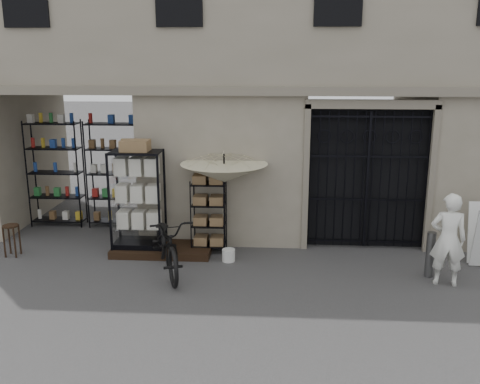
# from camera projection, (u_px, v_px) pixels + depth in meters

# --- Properties ---
(ground) EXTENTS (80.00, 80.00, 0.00)m
(ground) POSITION_uv_depth(u_px,v_px,m) (281.00, 288.00, 9.28)
(ground) COLOR black
(ground) RESTS_ON ground
(main_building) EXTENTS (14.00, 4.00, 9.00)m
(main_building) POSITION_uv_depth(u_px,v_px,m) (283.00, 29.00, 12.06)
(main_building) COLOR gray
(main_building) RESTS_ON ground
(shop_recess) EXTENTS (3.00, 1.70, 3.00)m
(shop_recess) POSITION_uv_depth(u_px,v_px,m) (79.00, 168.00, 11.91)
(shop_recess) COLOR black
(shop_recess) RESTS_ON ground
(shop_shelving) EXTENTS (2.70, 0.50, 2.50)m
(shop_shelving) POSITION_uv_depth(u_px,v_px,m) (85.00, 174.00, 12.46)
(shop_shelving) COLOR black
(shop_shelving) RESTS_ON ground
(iron_gate) EXTENTS (2.50, 0.21, 3.00)m
(iron_gate) POSITION_uv_depth(u_px,v_px,m) (366.00, 177.00, 11.01)
(iron_gate) COLOR black
(iron_gate) RESTS_ON ground
(step_platform) EXTENTS (2.00, 0.90, 0.15)m
(step_platform) POSITION_uv_depth(u_px,v_px,m) (162.00, 249.00, 10.92)
(step_platform) COLOR black
(step_platform) RESTS_ON ground
(display_cabinet) EXTENTS (1.10, 0.83, 2.12)m
(display_cabinet) POSITION_uv_depth(u_px,v_px,m) (138.00, 204.00, 10.69)
(display_cabinet) COLOR black
(display_cabinet) RESTS_ON step_platform
(wire_rack) EXTENTS (0.78, 0.66, 1.53)m
(wire_rack) POSITION_uv_depth(u_px,v_px,m) (209.00, 216.00, 10.86)
(wire_rack) COLOR black
(wire_rack) RESTS_ON ground
(market_umbrella) EXTENTS (1.89, 1.91, 2.46)m
(market_umbrella) POSITION_uv_depth(u_px,v_px,m) (224.00, 168.00, 10.54)
(market_umbrella) COLOR black
(market_umbrella) RESTS_ON ground
(white_bucket) EXTENTS (0.29, 0.29, 0.24)m
(white_bucket) POSITION_uv_depth(u_px,v_px,m) (229.00, 255.00, 10.47)
(white_bucket) COLOR silver
(white_bucket) RESTS_ON ground
(bicycle) EXTENTS (1.09, 1.31, 2.14)m
(bicycle) POSITION_uv_depth(u_px,v_px,m) (168.00, 271.00, 9.98)
(bicycle) COLOR black
(bicycle) RESTS_ON ground
(wooden_stool) EXTENTS (0.37, 0.37, 0.64)m
(wooden_stool) POSITION_uv_depth(u_px,v_px,m) (12.00, 240.00, 10.70)
(wooden_stool) COLOR black
(wooden_stool) RESTS_ON ground
(steel_bollard) EXTENTS (0.20, 0.20, 0.85)m
(steel_bollard) POSITION_uv_depth(u_px,v_px,m) (430.00, 255.00, 9.65)
(steel_bollard) COLOR #575757
(steel_bollard) RESTS_ON ground
(shopkeeper) EXTENTS (0.84, 1.73, 0.40)m
(shopkeeper) POSITION_uv_depth(u_px,v_px,m) (444.00, 284.00, 9.43)
(shopkeeper) COLOR white
(shopkeeper) RESTS_ON ground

